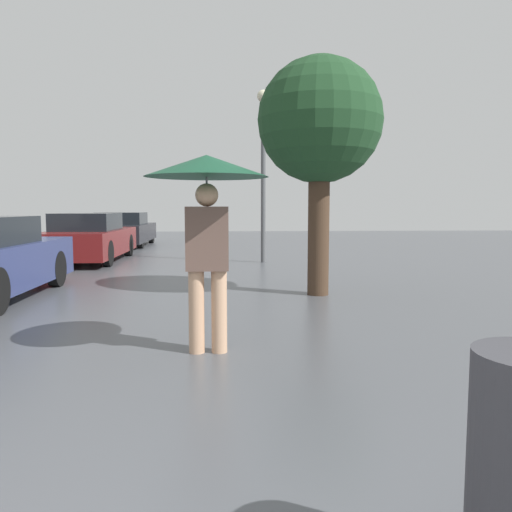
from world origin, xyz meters
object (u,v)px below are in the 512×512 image
parked_car_farthest (123,230)px  tree (320,124)px  parked_car_third (90,238)px  street_lamp (263,153)px  pedestrian (207,192)px

parked_car_farthest → tree: size_ratio=1.16×
parked_car_third → street_lamp: bearing=-8.2°
pedestrian → parked_car_third: bearing=111.0°
tree → pedestrian: bearing=-118.3°
street_lamp → parked_car_third: bearing=171.8°
pedestrian → parked_car_third: (-3.40, 8.84, -0.96)m
pedestrian → parked_car_third: size_ratio=0.43×
pedestrian → street_lamp: (1.23, 8.17, 1.27)m
parked_car_third → tree: 7.91m
parked_car_farthest → street_lamp: street_lamp is taller
pedestrian → street_lamp: 8.36m
parked_car_third → parked_car_farthest: 5.57m
pedestrian → street_lamp: street_lamp is taller
pedestrian → parked_car_farthest: size_ratio=0.43×
tree → street_lamp: (-0.48, 4.98, 0.09)m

